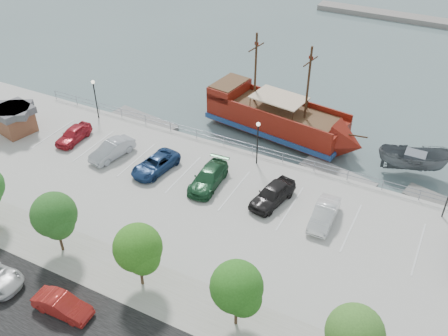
% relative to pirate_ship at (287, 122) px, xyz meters
% --- Properties ---
extents(ground, '(160.00, 160.00, 0.00)m').
position_rel_pirate_ship_xyz_m(ground, '(-0.14, -13.43, -1.77)').
color(ground, '#526367').
extents(sidewalk, '(100.00, 4.00, 0.05)m').
position_rel_pirate_ship_xyz_m(sidewalk, '(-0.14, -23.43, -0.75)').
color(sidewalk, gray).
rests_on(sidewalk, land_slab).
extents(seawall_railing, '(50.00, 0.06, 1.00)m').
position_rel_pirate_ship_xyz_m(seawall_railing, '(-0.14, -5.63, -0.24)').
color(seawall_railing, slate).
rests_on(seawall_railing, land_slab).
extents(far_shore, '(40.00, 3.00, 0.80)m').
position_rel_pirate_ship_xyz_m(far_shore, '(9.86, 41.57, -1.37)').
color(far_shore, gray).
rests_on(far_shore, ground).
extents(pirate_ship, '(16.94, 6.78, 10.56)m').
position_rel_pirate_ship_xyz_m(pirate_ship, '(0.00, 0.00, 0.00)').
color(pirate_ship, maroon).
rests_on(pirate_ship, ground).
extents(patrol_boat, '(6.90, 4.11, 2.51)m').
position_rel_pirate_ship_xyz_m(patrol_boat, '(12.53, -0.64, -0.51)').
color(patrol_boat, '#565B60').
rests_on(patrol_boat, ground).
extents(dock_west, '(8.03, 3.34, 0.45)m').
position_rel_pirate_ship_xyz_m(dock_west, '(-14.43, -4.23, -1.55)').
color(dock_west, gray).
rests_on(dock_west, ground).
extents(dock_mid, '(7.29, 3.58, 0.40)m').
position_rel_pirate_ship_xyz_m(dock_mid, '(6.69, -4.23, -1.57)').
color(dock_mid, gray).
rests_on(dock_mid, ground).
extents(dock_east, '(7.01, 3.45, 0.39)m').
position_rel_pirate_ship_xyz_m(dock_east, '(15.93, -4.23, -1.58)').
color(dock_east, slate).
rests_on(dock_east, ground).
extents(shed, '(3.96, 3.96, 2.70)m').
position_rel_pirate_ship_xyz_m(shed, '(-23.56, -12.76, 0.67)').
color(shed, brown).
rests_on(shed, land_slab).
extents(street_sedan, '(4.04, 1.56, 1.31)m').
position_rel_pirate_ship_xyz_m(street_sedan, '(-4.25, -27.66, -0.11)').
color(street_sedan, '#AB211C').
rests_on(street_sedan, street).
extents(lamp_post_left, '(0.36, 0.36, 4.28)m').
position_rel_pirate_ship_xyz_m(lamp_post_left, '(-18.14, -6.93, 2.17)').
color(lamp_post_left, black).
rests_on(lamp_post_left, land_slab).
extents(lamp_post_mid, '(0.36, 0.36, 4.28)m').
position_rel_pirate_ship_xyz_m(lamp_post_mid, '(-0.14, -6.93, 2.17)').
color(lamp_post_mid, black).
rests_on(lamp_post_mid, land_slab).
extents(tree_c, '(3.30, 3.20, 5.00)m').
position_rel_pirate_ship_xyz_m(tree_c, '(-8.00, -23.50, 2.53)').
color(tree_c, '#473321').
rests_on(tree_c, sidewalk).
extents(tree_d, '(3.30, 3.20, 5.00)m').
position_rel_pirate_ship_xyz_m(tree_d, '(-1.00, -23.50, 2.53)').
color(tree_d, '#473321').
rests_on(tree_d, sidewalk).
extents(tree_e, '(3.30, 3.20, 5.00)m').
position_rel_pirate_ship_xyz_m(tree_e, '(6.00, -23.50, 2.53)').
color(tree_e, '#473321').
rests_on(tree_e, sidewalk).
extents(tree_f, '(3.30, 3.20, 5.00)m').
position_rel_pirate_ship_xyz_m(tree_f, '(13.00, -23.50, 2.53)').
color(tree_f, '#473321').
rests_on(tree_f, sidewalk).
extents(parked_car_a, '(1.86, 4.24, 1.42)m').
position_rel_pirate_ship_xyz_m(parked_car_a, '(-17.43, -11.49, -0.06)').
color(parked_car_a, '#A81C28').
rests_on(parked_car_a, land_slab).
extents(parked_car_b, '(2.40, 4.77, 1.50)m').
position_rel_pirate_ship_xyz_m(parked_car_b, '(-12.40, -12.01, -0.02)').
color(parked_car_b, '#A3A8B0').
rests_on(parked_car_b, land_slab).
extents(parked_car_c, '(2.90, 5.13, 1.35)m').
position_rel_pirate_ship_xyz_m(parked_car_c, '(-7.64, -12.04, -0.09)').
color(parked_car_c, navy).
rests_on(parked_car_c, land_slab).
extents(parked_car_d, '(2.45, 5.29, 1.50)m').
position_rel_pirate_ship_xyz_m(parked_car_d, '(-2.48, -11.72, -0.02)').
color(parked_car_d, '#1D4D2C').
rests_on(parked_car_d, land_slab).
extents(parked_car_e, '(2.86, 5.05, 1.62)m').
position_rel_pirate_ship_xyz_m(parked_car_e, '(3.25, -11.38, 0.04)').
color(parked_car_e, black).
rests_on(parked_car_e, land_slab).
extents(parked_car_f, '(1.71, 4.51, 1.47)m').
position_rel_pirate_ship_xyz_m(parked_car_f, '(7.72, -11.77, -0.03)').
color(parked_car_f, white).
rests_on(parked_car_f, land_slab).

